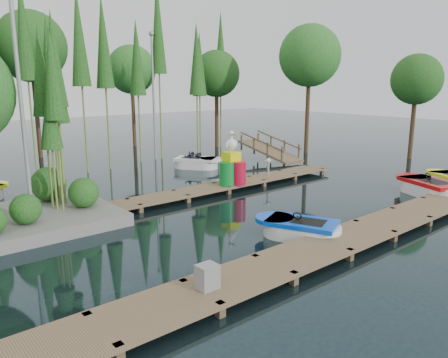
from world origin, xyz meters
TOP-DOWN VIEW (x-y plane):
  - ground_plane at (0.00, 0.00)m, footprint 90.00×90.00m
  - near_dock at (0.00, -4.50)m, footprint 18.00×1.50m
  - far_dock at (1.00, 2.50)m, footprint 15.00×1.20m
  - tree_screen at (-2.04, 10.60)m, footprint 34.42×18.53m
  - lamp_island at (-5.50, 2.50)m, footprint 0.30×0.30m
  - lamp_rear at (4.00, 11.00)m, footprint 0.30×0.30m
  - ramp at (9.00, 6.50)m, footprint 1.50×3.94m
  - boat_blue at (0.26, -3.24)m, footprint 2.10×2.82m
  - boat_red at (8.06, -3.32)m, footprint 2.27×3.24m
  - boat_white_far at (4.27, 7.28)m, footprint 2.56×2.85m
  - utility_cabinet at (-4.13, -4.50)m, footprint 0.42×0.36m
  - yellow_barrel at (2.80, 2.50)m, footprint 0.57×0.57m
  - drum_cluster at (2.51, 2.34)m, footprint 1.28×1.18m
  - seagull_post at (4.79, 2.50)m, footprint 0.50×0.27m

SIDE VIEW (x-z plane):
  - ground_plane at x=0.00m, z-range 0.00..0.00m
  - far_dock at x=1.00m, z-range -0.02..0.48m
  - near_dock at x=0.00m, z-range -0.02..0.48m
  - boat_blue at x=0.26m, z-range -0.18..0.68m
  - boat_white_far at x=4.27m, z-range -0.35..0.91m
  - boat_red at x=8.06m, z-range -0.21..0.79m
  - utility_cabinet at x=-4.13m, z-range 0.30..0.82m
  - ramp at x=9.00m, z-range -0.16..1.33m
  - yellow_barrel at x=2.80m, z-range 0.30..1.15m
  - seagull_post at x=4.79m, z-range 0.44..1.24m
  - drum_cluster at x=2.51m, z-range -0.16..2.06m
  - lamp_island at x=-5.50m, z-range 0.64..7.89m
  - lamp_rear at x=4.00m, z-range 0.64..7.89m
  - tree_screen at x=-2.04m, z-range 0.96..11.27m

